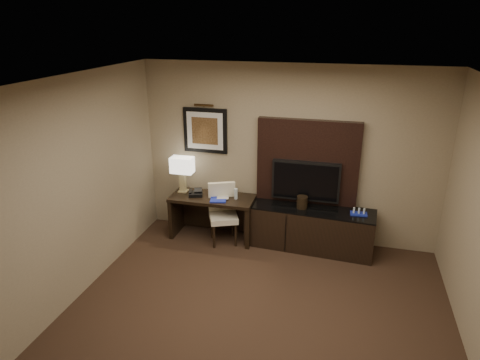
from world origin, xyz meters
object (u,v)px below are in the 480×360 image
(desk, at_px, (213,217))
(desk_chair, at_px, (223,217))
(table_lamp, at_px, (183,176))
(minibar_tray, at_px, (359,212))
(tv, at_px, (306,181))
(desk_phone, at_px, (196,192))
(credenza, at_px, (309,228))
(ice_bucket, at_px, (302,202))
(water_bottle, at_px, (236,194))

(desk, height_order, desk_chair, desk_chair)
(table_lamp, height_order, minibar_tray, table_lamp)
(tv, relative_size, desk_chair, 1.16)
(tv, xyz_separation_m, desk_phone, (-1.66, -0.21, -0.27))
(desk_phone, height_order, minibar_tray, desk_phone)
(credenza, bearing_deg, tv, 129.48)
(desk_phone, relative_size, ice_bucket, 1.15)
(desk_chair, distance_m, water_bottle, 0.40)
(ice_bucket, bearing_deg, desk_chair, -172.74)
(ice_bucket, relative_size, minibar_tray, 0.77)
(water_bottle, bearing_deg, table_lamp, 175.16)
(credenza, bearing_deg, minibar_tray, -0.00)
(minibar_tray, bearing_deg, table_lamp, 178.36)
(credenza, bearing_deg, desk_phone, -174.29)
(desk_phone, relative_size, water_bottle, 1.25)
(desk, relative_size, desk_phone, 6.23)
(credenza, height_order, table_lamp, table_lamp)
(table_lamp, distance_m, desk_phone, 0.34)
(tv, distance_m, ice_bucket, 0.32)
(tv, height_order, water_bottle, tv)
(desk, height_order, ice_bucket, ice_bucket)
(credenza, relative_size, minibar_tray, 7.98)
(water_bottle, relative_size, ice_bucket, 0.92)
(ice_bucket, height_order, minibar_tray, ice_bucket)
(desk_chair, bearing_deg, credenza, -16.12)
(water_bottle, bearing_deg, ice_bucket, 1.10)
(credenza, height_order, minibar_tray, minibar_tray)
(tv, xyz_separation_m, table_lamp, (-1.91, -0.10, -0.07))
(table_lamp, bearing_deg, ice_bucket, -1.69)
(desk_chair, bearing_deg, tv, -9.01)
(desk_phone, height_order, ice_bucket, ice_bucket)
(desk_chair, distance_m, ice_bucket, 1.22)
(tv, bearing_deg, water_bottle, -170.07)
(desk, xyz_separation_m, water_bottle, (0.38, 0.01, 0.43))
(tv, relative_size, desk_phone, 4.80)
(desk, relative_size, tv, 1.30)
(desk_chair, bearing_deg, water_bottle, 14.66)
(water_bottle, bearing_deg, credenza, 2.00)
(desk, relative_size, desk_chair, 1.50)
(tv, bearing_deg, credenza, -53.95)
(desk, bearing_deg, table_lamp, 169.85)
(tv, xyz_separation_m, ice_bucket, (-0.02, -0.16, -0.28))
(water_bottle, bearing_deg, minibar_tray, -0.07)
(tv, relative_size, table_lamp, 1.94)
(credenza, distance_m, desk_chair, 1.31)
(desk_chair, height_order, table_lamp, table_lamp)
(desk, height_order, minibar_tray, minibar_tray)
(table_lamp, xyz_separation_m, ice_bucket, (1.89, -0.06, -0.21))
(credenza, xyz_separation_m, desk_chair, (-1.29, -0.17, 0.11))
(desk, bearing_deg, minibar_tray, -0.43)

